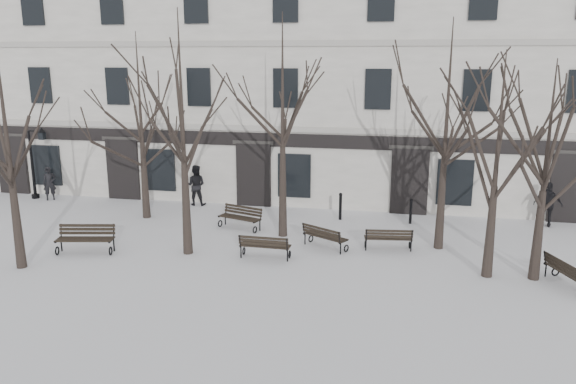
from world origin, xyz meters
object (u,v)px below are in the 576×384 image
(tree_1, at_px, (182,105))
(bench_0, at_px, (86,238))
(bench_4, at_px, (388,238))
(tree_2, at_px, (499,140))
(tree_0, at_px, (4,115))
(bench_2, at_px, (324,236))
(bench_5, at_px, (567,272))
(lamp_post, at_px, (36,158))
(tree_3, at_px, (548,146))
(bench_3, at_px, (241,217))
(bench_1, at_px, (265,245))

(tree_1, relative_size, bench_0, 4.02)
(bench_0, xyz_separation_m, bench_4, (10.46, 2.36, -0.08))
(bench_0, bearing_deg, tree_1, -1.13)
(tree_2, height_order, bench_4, tree_2)
(tree_0, height_order, bench_2, tree_0)
(bench_4, distance_m, bench_5, 5.79)
(bench_5, xyz_separation_m, lamp_post, (-22.21, 6.46, 1.53))
(tree_1, distance_m, bench_5, 13.13)
(tree_3, bearing_deg, bench_5, -29.05)
(bench_3, xyz_separation_m, lamp_post, (-10.97, 2.75, 1.51))
(tree_2, bearing_deg, bench_5, -9.99)
(bench_1, height_order, bench_2, bench_1)
(tree_1, height_order, bench_1, tree_1)
(bench_0, bearing_deg, bench_3, 28.64)
(tree_1, distance_m, bench_1, 5.47)
(bench_3, xyz_separation_m, bench_5, (11.24, -3.71, -0.02))
(bench_0, xyz_separation_m, bench_5, (15.80, 0.12, -0.07))
(bench_4, xyz_separation_m, bench_5, (5.34, -2.24, 0.01))
(tree_0, relative_size, bench_2, 4.53)
(bench_0, bearing_deg, tree_3, -9.22)
(tree_3, relative_size, bench_3, 3.57)
(tree_2, bearing_deg, tree_3, 2.38)
(tree_1, distance_m, bench_3, 5.76)
(bench_2, bearing_deg, tree_1, 47.59)
(tree_3, relative_size, bench_4, 3.87)
(bench_0, bearing_deg, bench_5, -10.95)
(bench_5, bearing_deg, tree_0, 75.02)
(tree_1, relative_size, tree_2, 1.19)
(bench_1, relative_size, bench_3, 0.93)
(tree_2, height_order, bench_3, tree_2)
(tree_1, height_order, tree_3, tree_1)
(tree_3, distance_m, lamp_post, 22.34)
(bench_3, xyz_separation_m, bench_4, (5.90, -1.46, -0.03))
(bench_3, relative_size, bench_5, 1.04)
(bench_2, height_order, bench_5, bench_5)
(bench_2, distance_m, bench_4, 2.28)
(tree_2, xyz_separation_m, bench_5, (2.21, -0.39, -3.88))
(tree_1, xyz_separation_m, bench_0, (-3.55, -0.64, -4.64))
(tree_3, bearing_deg, bench_2, 167.41)
(tree_1, bearing_deg, bench_1, 0.09)
(tree_1, xyz_separation_m, bench_1, (2.79, 0.00, -4.71))
(bench_0, bearing_deg, tree_0, -139.14)
(tree_2, bearing_deg, bench_0, -177.86)
(tree_2, relative_size, bench_5, 3.84)
(bench_3, bearing_deg, bench_0, -121.29)
(bench_0, distance_m, bench_1, 6.37)
(bench_3, distance_m, bench_4, 6.08)
(tree_2, xyz_separation_m, bench_4, (-3.13, 1.85, -3.89))
(tree_3, distance_m, bench_4, 6.14)
(bench_4, height_order, bench_5, bench_5)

